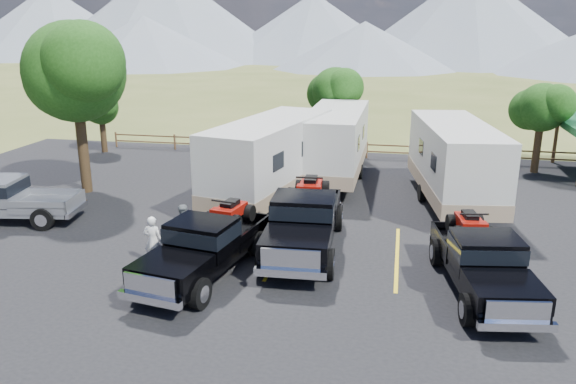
% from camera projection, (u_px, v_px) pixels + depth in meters
% --- Properties ---
extents(ground, '(320.00, 320.00, 0.00)m').
position_uv_depth(ground, '(322.00, 308.00, 15.74)').
color(ground, '#4B5725').
rests_on(ground, ground).
extents(asphalt_lot, '(44.00, 34.00, 0.04)m').
position_uv_depth(asphalt_lot, '(335.00, 264.00, 18.55)').
color(asphalt_lot, black).
rests_on(asphalt_lot, ground).
extents(stall_lines, '(12.12, 5.50, 0.01)m').
position_uv_depth(stall_lines, '(339.00, 252.00, 19.49)').
color(stall_lines, yellow).
rests_on(stall_lines, asphalt_lot).
extents(tree_big_nw, '(5.54, 5.18, 7.84)m').
position_uv_depth(tree_big_nw, '(74.00, 72.00, 24.98)').
color(tree_big_nw, black).
rests_on(tree_big_nw, ground).
extents(tree_ne_a, '(3.11, 2.92, 4.76)m').
position_uv_depth(tree_ne_a, '(542.00, 108.00, 29.00)').
color(tree_ne_a, black).
rests_on(tree_ne_a, ground).
extents(tree_north, '(3.46, 3.24, 5.25)m').
position_uv_depth(tree_north, '(335.00, 91.00, 32.87)').
color(tree_north, black).
rests_on(tree_north, ground).
extents(tree_nw_small, '(2.59, 2.43, 3.85)m').
position_uv_depth(tree_nw_small, '(101.00, 107.00, 33.95)').
color(tree_nw_small, black).
rests_on(tree_nw_small, ground).
extents(rail_fence, '(36.12, 0.12, 1.00)m').
position_uv_depth(rail_fence, '(401.00, 150.00, 32.55)').
color(rail_fence, brown).
rests_on(rail_fence, ground).
extents(mountain_range, '(209.00, 71.00, 20.00)m').
position_uv_depth(mountain_range, '(359.00, 22.00, 114.37)').
color(mountain_range, slate).
rests_on(mountain_range, ground).
extents(rig_left, '(3.00, 6.39, 2.05)m').
position_uv_depth(rig_left, '(207.00, 244.00, 17.60)').
color(rig_left, black).
rests_on(rig_left, asphalt_lot).
extents(rig_center, '(2.66, 6.89, 2.27)m').
position_uv_depth(rig_center, '(305.00, 219.00, 19.51)').
color(rig_center, black).
rests_on(rig_center, asphalt_lot).
extents(rig_right, '(2.85, 6.25, 2.01)m').
position_uv_depth(rig_right, '(482.00, 260.00, 16.46)').
color(rig_right, black).
rests_on(rig_right, asphalt_lot).
extents(trailer_left, '(4.42, 10.47, 3.63)m').
position_uv_depth(trailer_left, '(270.00, 160.00, 24.54)').
color(trailer_left, silver).
rests_on(trailer_left, asphalt_lot).
extents(trailer_center, '(2.73, 10.14, 3.53)m').
position_uv_depth(trailer_center, '(336.00, 144.00, 28.06)').
color(trailer_center, silver).
rests_on(trailer_center, asphalt_lot).
extents(trailer_right, '(3.79, 10.23, 3.54)m').
position_uv_depth(trailer_right, '(454.00, 163.00, 24.21)').
color(trailer_right, silver).
rests_on(trailer_right, asphalt_lot).
extents(pickup_silver, '(6.16, 2.80, 1.78)m').
position_uv_depth(pickup_silver, '(5.00, 199.00, 22.27)').
color(pickup_silver, gray).
rests_on(pickup_silver, asphalt_lot).
extents(person_a, '(0.63, 0.44, 1.69)m').
position_uv_depth(person_a, '(153.00, 241.00, 18.25)').
color(person_a, white).
rests_on(person_a, asphalt_lot).
extents(person_b, '(1.07, 1.06, 1.75)m').
position_uv_depth(person_b, '(185.00, 229.00, 19.20)').
color(person_b, slate).
rests_on(person_b, asphalt_lot).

